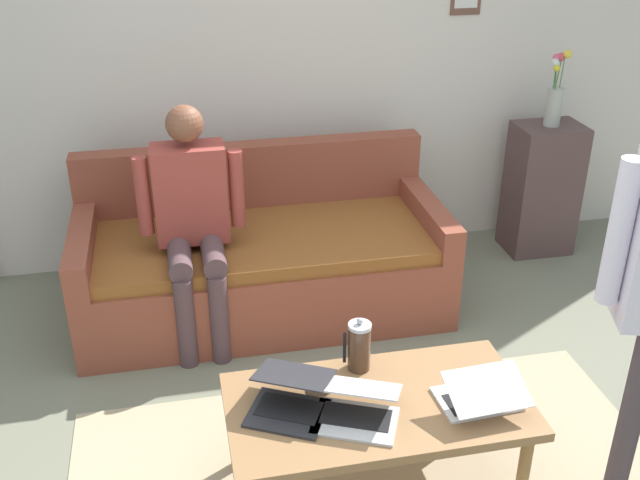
# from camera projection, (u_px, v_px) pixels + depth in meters

# --- Properties ---
(back_wall) EXTENTS (7.04, 0.11, 2.70)m
(back_wall) POSITION_uv_depth(u_px,v_px,m) (260.00, 48.00, 4.45)
(back_wall) COLOR beige
(back_wall) RESTS_ON ground_plane
(couch) EXTENTS (2.05, 0.93, 0.88)m
(couch) POSITION_uv_depth(u_px,v_px,m) (262.00, 259.00, 4.28)
(couch) COLOR brown
(couch) RESTS_ON ground_plane
(coffee_table) EXTENTS (1.20, 0.62, 0.45)m
(coffee_table) POSITION_uv_depth(u_px,v_px,m) (378.00, 411.00, 2.95)
(coffee_table) COLOR olive
(coffee_table) RESTS_ON ground_plane
(laptop_left) EXTENTS (0.40, 0.38, 0.15)m
(laptop_left) POSITION_uv_depth(u_px,v_px,m) (356.00, 409.00, 2.82)
(laptop_left) COLOR silver
(laptop_left) RESTS_ON coffee_table
(laptop_center) EXTENTS (0.32, 0.29, 0.15)m
(laptop_center) POSITION_uv_depth(u_px,v_px,m) (480.00, 396.00, 2.90)
(laptop_center) COLOR silver
(laptop_center) RESTS_ON coffee_table
(laptop_right) EXTENTS (0.41, 0.42, 0.15)m
(laptop_right) POSITION_uv_depth(u_px,v_px,m) (290.00, 399.00, 2.87)
(laptop_right) COLOR #28282D
(laptop_right) RESTS_ON coffee_table
(french_press) EXTENTS (0.12, 0.10, 0.25)m
(french_press) POSITION_uv_depth(u_px,v_px,m) (359.00, 346.00, 3.07)
(french_press) COLOR #4C3323
(french_press) RESTS_ON coffee_table
(side_shelf) EXTENTS (0.42, 0.32, 0.87)m
(side_shelf) POSITION_uv_depth(u_px,v_px,m) (542.00, 189.00, 4.87)
(side_shelf) COLOR #4E3736
(side_shelf) RESTS_ON ground_plane
(flower_vase) EXTENTS (0.12, 0.10, 0.47)m
(flower_vase) POSITION_uv_depth(u_px,v_px,m) (555.00, 98.00, 4.59)
(flower_vase) COLOR #A2A59B
(flower_vase) RESTS_ON side_shelf
(person_seated) EXTENTS (0.55, 0.51, 1.28)m
(person_seated) POSITION_uv_depth(u_px,v_px,m) (192.00, 214.00, 3.82)
(person_seated) COLOR #4E363A
(person_seated) RESTS_ON ground_plane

